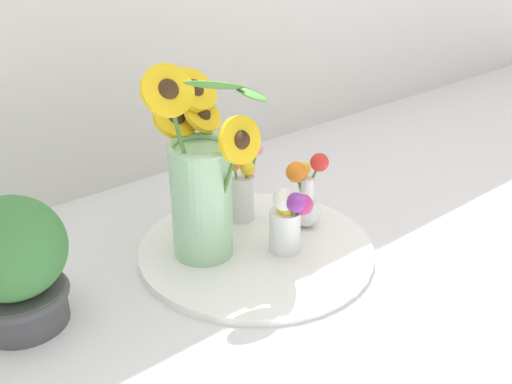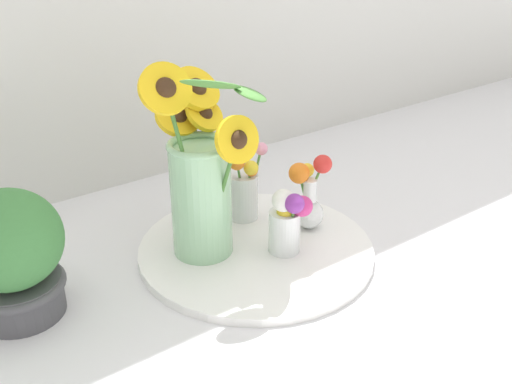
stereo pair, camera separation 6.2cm
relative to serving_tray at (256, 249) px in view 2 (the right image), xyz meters
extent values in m
plane|color=silver|center=(0.02, -0.12, -0.01)|extent=(6.00, 6.00, 0.00)
cylinder|color=white|center=(0.00, 0.00, 0.00)|extent=(0.44, 0.44, 0.02)
cylinder|color=#99CC9E|center=(-0.09, 0.05, 0.11)|extent=(0.11, 0.11, 0.20)
torus|color=#99CC9E|center=(-0.09, 0.05, 0.22)|extent=(0.11, 0.11, 0.01)
cylinder|color=#427533|center=(-0.07, 0.07, 0.15)|extent=(0.05, 0.05, 0.19)
cylinder|color=yellow|center=(-0.04, 0.09, 0.25)|extent=(0.08, 0.06, 0.07)
sphere|color=#382314|center=(-0.04, 0.09, 0.25)|extent=(0.03, 0.03, 0.03)
cylinder|color=#427533|center=(-0.12, 0.03, 0.20)|extent=(0.06, 0.01, 0.27)
cylinder|color=yellow|center=(-0.15, 0.03, 0.33)|extent=(0.10, 0.06, 0.09)
sphere|color=#382314|center=(-0.15, 0.03, 0.33)|extent=(0.04, 0.04, 0.04)
cylinder|color=#427533|center=(-0.07, 0.09, 0.17)|extent=(0.06, 0.06, 0.23)
cylinder|color=yellow|center=(-0.05, 0.12, 0.29)|extent=(0.10, 0.07, 0.09)
sphere|color=#382314|center=(-0.05, 0.12, 0.29)|extent=(0.04, 0.04, 0.04)
cylinder|color=#427533|center=(-0.08, 0.09, 0.15)|extent=(0.01, 0.06, 0.17)
cylinder|color=yellow|center=(-0.08, 0.12, 0.24)|extent=(0.08, 0.07, 0.06)
sphere|color=#382314|center=(-0.08, 0.12, 0.24)|extent=(0.03, 0.03, 0.03)
cylinder|color=#427533|center=(-0.07, 0.00, 0.14)|extent=(0.02, 0.07, 0.20)
cylinder|color=yellow|center=(-0.06, -0.04, 0.25)|extent=(0.09, 0.03, 0.09)
sphere|color=#382314|center=(-0.06, -0.04, 0.25)|extent=(0.03, 0.03, 0.03)
ellipsoid|color=#477F38|center=(-0.10, -0.03, 0.34)|extent=(0.10, 0.07, 0.05)
ellipsoid|color=#477F38|center=(-0.02, -0.02, 0.31)|extent=(0.12, 0.13, 0.06)
cylinder|color=white|center=(0.03, -0.04, 0.05)|extent=(0.06, 0.06, 0.08)
cylinder|color=#427533|center=(0.03, -0.06, 0.08)|extent=(0.01, 0.03, 0.08)
sphere|color=purple|center=(0.03, -0.07, 0.12)|extent=(0.04, 0.04, 0.04)
cylinder|color=#427533|center=(0.05, -0.06, 0.07)|extent=(0.02, 0.02, 0.06)
sphere|color=#C6337A|center=(0.05, -0.06, 0.10)|extent=(0.04, 0.04, 0.04)
cylinder|color=#427533|center=(0.04, -0.04, 0.06)|extent=(0.01, 0.01, 0.07)
sphere|color=yellow|center=(0.03, -0.05, 0.09)|extent=(0.03, 0.03, 0.03)
cylinder|color=#427533|center=(0.03, -0.05, 0.07)|extent=(0.01, 0.01, 0.09)
sphere|color=white|center=(0.03, -0.05, 0.12)|extent=(0.04, 0.04, 0.04)
cylinder|color=#427533|center=(0.04, -0.04, 0.07)|extent=(0.01, 0.01, 0.07)
sphere|color=white|center=(0.04, -0.04, 0.11)|extent=(0.03, 0.03, 0.03)
sphere|color=white|center=(0.13, 0.00, 0.04)|extent=(0.06, 0.06, 0.06)
cylinder|color=white|center=(0.13, 0.00, 0.09)|extent=(0.03, 0.03, 0.04)
cylinder|color=#4C8438|center=(0.13, 0.01, 0.07)|extent=(0.02, 0.02, 0.09)
sphere|color=yellow|center=(0.14, 0.02, 0.12)|extent=(0.03, 0.03, 0.03)
cylinder|color=#4C8438|center=(0.13, 0.00, 0.09)|extent=(0.03, 0.02, 0.09)
sphere|color=red|center=(0.15, -0.01, 0.14)|extent=(0.04, 0.04, 0.04)
cylinder|color=#4C8438|center=(0.12, 0.01, 0.08)|extent=(0.02, 0.02, 0.09)
sphere|color=orange|center=(0.11, 0.01, 0.12)|extent=(0.04, 0.04, 0.04)
cylinder|color=white|center=(0.05, 0.11, 0.06)|extent=(0.06, 0.06, 0.09)
cylinder|color=#4C8438|center=(0.02, 0.13, 0.08)|extent=(0.03, 0.02, 0.11)
sphere|color=purple|center=(0.01, 0.14, 0.14)|extent=(0.03, 0.03, 0.03)
cylinder|color=#4C8438|center=(0.05, 0.10, 0.08)|extent=(0.01, 0.03, 0.08)
sphere|color=yellow|center=(0.05, 0.09, 0.12)|extent=(0.03, 0.03, 0.03)
cylinder|color=#4C8438|center=(0.04, 0.09, 0.08)|extent=(0.02, 0.02, 0.08)
sphere|color=orange|center=(0.05, 0.09, 0.12)|extent=(0.02, 0.02, 0.02)
cylinder|color=#4C8438|center=(0.07, 0.10, 0.09)|extent=(0.03, 0.01, 0.11)
sphere|color=pink|center=(0.08, 0.10, 0.15)|extent=(0.03, 0.03, 0.03)
cylinder|color=#4C8438|center=(0.04, 0.10, 0.08)|extent=(0.03, 0.02, 0.11)
sphere|color=orange|center=(0.02, 0.09, 0.14)|extent=(0.03, 0.03, 0.03)
cylinder|color=#4C4C51|center=(-0.41, 0.08, 0.02)|extent=(0.14, 0.14, 0.06)
torus|color=#4C4C51|center=(-0.41, 0.08, 0.05)|extent=(0.15, 0.15, 0.02)
ellipsoid|color=#3D7A3D|center=(-0.41, 0.08, 0.13)|extent=(0.17, 0.17, 0.16)
camera|label=1|loc=(-0.61, -0.74, 0.60)|focal=42.00mm
camera|label=2|loc=(-0.56, -0.78, 0.60)|focal=42.00mm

